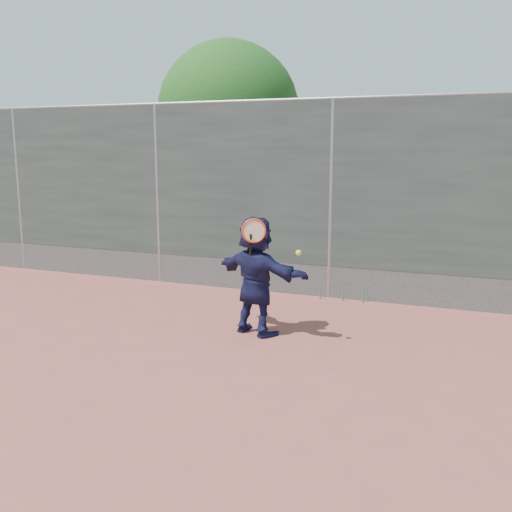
% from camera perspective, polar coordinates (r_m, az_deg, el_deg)
% --- Properties ---
extents(ground, '(80.00, 80.00, 0.00)m').
position_cam_1_polar(ground, '(5.80, -1.35, -12.43)').
color(ground, '#9E4C42').
rests_on(ground, ground).
extents(player, '(1.44, 0.88, 1.48)m').
position_cam_1_polar(player, '(7.01, -0.00, -1.98)').
color(player, '#16193E').
rests_on(player, ground).
extents(fence, '(20.00, 0.06, 3.03)m').
position_cam_1_polar(fence, '(8.70, 7.51, 6.03)').
color(fence, '#38423D').
rests_on(fence, ground).
extents(swing_action, '(0.75, 0.20, 0.51)m').
position_cam_1_polar(swing_action, '(6.68, 0.20, 2.17)').
color(swing_action, red).
rests_on(swing_action, ground).
extents(tree_left, '(3.15, 3.00, 4.53)m').
position_cam_1_polar(tree_left, '(12.49, -2.00, 13.73)').
color(tree_left, '#382314').
rests_on(tree_left, ground).
extents(weed_clump, '(0.68, 0.07, 0.30)m').
position_cam_1_polar(weed_clump, '(8.76, 8.97, -3.60)').
color(weed_clump, '#387226').
rests_on(weed_clump, ground).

